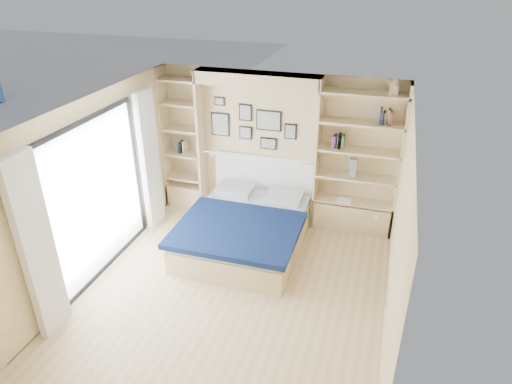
% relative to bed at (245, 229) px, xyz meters
% --- Properties ---
extents(ground, '(4.50, 4.50, 0.00)m').
position_rel_bed_xyz_m(ground, '(0.20, -1.09, -0.28)').
color(ground, '#D3B382').
rests_on(ground, ground).
extents(room_shell, '(4.50, 4.50, 4.50)m').
position_rel_bed_xyz_m(room_shell, '(-0.19, 0.43, 0.79)').
color(room_shell, beige).
rests_on(room_shell, ground).
extents(bed, '(1.81, 2.27, 1.07)m').
position_rel_bed_xyz_m(bed, '(0.00, 0.00, 0.00)').
color(bed, '#D4BB82').
rests_on(bed, ground).
extents(photo_gallery, '(1.48, 0.02, 0.82)m').
position_rel_bed_xyz_m(photo_gallery, '(-0.25, 1.13, 1.32)').
color(photo_gallery, black).
rests_on(photo_gallery, ground).
extents(reading_lamps, '(1.92, 0.12, 0.15)m').
position_rel_bed_xyz_m(reading_lamps, '(-0.10, 0.91, 0.82)').
color(reading_lamps, silver).
rests_on(reading_lamps, ground).
extents(shelf_decor, '(3.56, 0.23, 2.03)m').
position_rel_bed_xyz_m(shelf_decor, '(1.27, 0.98, 1.40)').
color(shelf_decor, '#B12A46').
rests_on(shelf_decor, ground).
extents(deck, '(3.20, 4.00, 0.05)m').
position_rel_bed_xyz_m(deck, '(-3.40, -1.09, -0.28)').
color(deck, brown).
rests_on(deck, ground).
extents(deck_chair, '(0.78, 0.95, 0.83)m').
position_rel_bed_xyz_m(deck_chair, '(-2.87, -1.09, 0.11)').
color(deck_chair, tan).
rests_on(deck_chair, ground).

